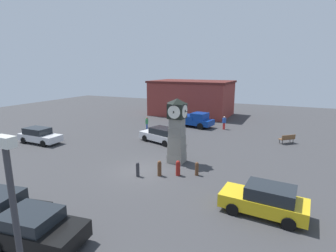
{
  "coord_description": "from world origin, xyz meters",
  "views": [
    {
      "loc": [
        9.07,
        -15.45,
        7.31
      ],
      "look_at": [
        0.61,
        3.11,
        2.78
      ],
      "focal_mm": 28.0,
      "sensor_mm": 36.0,
      "label": 1
    }
  ],
  "objects": [
    {
      "name": "street_lamp_far_side",
      "position": [
        3.72,
        -12.04,
        3.44
      ],
      "size": [
        0.5,
        0.24,
        5.91
      ],
      "color": "#333338",
      "rests_on": "ground_plane"
    },
    {
      "name": "clock_tower",
      "position": [
        1.53,
        2.78,
        2.59
      ],
      "size": [
        1.64,
        1.6,
        5.07
      ],
      "color": "gray",
      "rests_on": "ground_plane"
    },
    {
      "name": "car_far_lot",
      "position": [
        -2.04,
        7.33,
        0.77
      ],
      "size": [
        4.84,
        3.06,
        1.52
      ],
      "color": "silver",
      "rests_on": "ground_plane"
    },
    {
      "name": "warehouse_blue_far",
      "position": [
        -4.64,
        23.68,
        2.7
      ],
      "size": [
        12.35,
        8.2,
        5.37
      ],
      "color": "maroon",
      "rests_on": "ground_plane"
    },
    {
      "name": "bollard_mid_row",
      "position": [
        2.63,
        0.35,
        0.55
      ],
      "size": [
        0.31,
        0.31,
        1.08
      ],
      "color": "maroon",
      "rests_on": "ground_plane"
    },
    {
      "name": "pedestrian_near_bench",
      "position": [
        2.39,
        15.62,
        0.92
      ],
      "size": [
        0.41,
        0.47,
        1.62
      ],
      "color": "red",
      "rests_on": "ground_plane"
    },
    {
      "name": "bollard_near_tower",
      "position": [
        3.81,
        0.92,
        0.49
      ],
      "size": [
        0.25,
        0.25,
        0.96
      ],
      "color": "brown",
      "rests_on": "ground_plane"
    },
    {
      "name": "car_near_tower",
      "position": [
        -2.8,
        -8.55,
        0.83
      ],
      "size": [
        4.56,
        2.49,
        1.64
      ],
      "color": "black",
      "rests_on": "ground_plane"
    },
    {
      "name": "car_end_of_row",
      "position": [
        -12.97,
        2.11,
        0.77
      ],
      "size": [
        4.4,
        1.87,
        1.52
      ],
      "color": "silver",
      "rests_on": "ground_plane"
    },
    {
      "name": "pickup_truck",
      "position": [
        -1.48,
        15.5,
        0.93
      ],
      "size": [
        5.28,
        2.82,
        1.85
      ],
      "color": "navy",
      "rests_on": "ground_plane"
    },
    {
      "name": "pedestrian_crossing_lot",
      "position": [
        -5.83,
        11.19,
        0.93
      ],
      "size": [
        0.34,
        0.45,
        1.64
      ],
      "color": "#264CA5",
      "rests_on": "ground_plane"
    },
    {
      "name": "bollard_far_row",
      "position": [
        1.49,
        -0.24,
        0.56
      ],
      "size": [
        0.28,
        0.28,
        1.1
      ],
      "color": "brown",
      "rests_on": "ground_plane"
    },
    {
      "name": "car_by_building",
      "position": [
        0.06,
        -8.9,
        0.78
      ],
      "size": [
        4.14,
        2.44,
        1.51
      ],
      "color": "black",
      "rests_on": "ground_plane"
    },
    {
      "name": "bench",
      "position": [
        9.45,
        12.1,
        0.52
      ],
      "size": [
        1.54,
        1.47,
        0.9
      ],
      "color": "brown",
      "rests_on": "ground_plane"
    },
    {
      "name": "bollard_end_row",
      "position": [
        0.18,
        -0.96,
        0.52
      ],
      "size": [
        0.24,
        0.24,
        1.03
      ],
      "color": "#333338",
      "rests_on": "ground_plane"
    },
    {
      "name": "car_silver_hatch",
      "position": [
        8.53,
        -2.43,
        0.8
      ],
      "size": [
        4.33,
        2.14,
        1.59
      ],
      "color": "gold",
      "rests_on": "ground_plane"
    },
    {
      "name": "ground_plane",
      "position": [
        0.0,
        0.0,
        0.0
      ],
      "size": [
        81.0,
        81.0,
        0.0
      ],
      "primitive_type": "plane",
      "color": "#38383A"
    }
  ]
}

